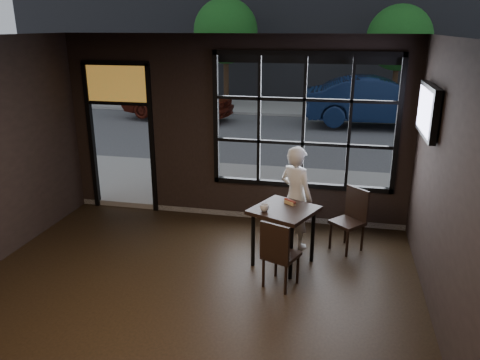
% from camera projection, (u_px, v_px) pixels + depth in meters
% --- Properties ---
extents(floor, '(6.00, 7.00, 0.02)m').
position_uv_depth(floor, '(165.00, 334.00, 5.31)').
color(floor, black).
rests_on(floor, ground).
extents(ceiling, '(6.00, 7.00, 0.02)m').
position_uv_depth(ceiling, '(147.00, 38.00, 4.29)').
color(ceiling, black).
rests_on(ceiling, ground).
extents(wall_right, '(0.04, 7.00, 3.20)m').
position_uv_depth(wall_right, '(471.00, 227.00, 4.20)').
color(wall_right, black).
rests_on(wall_right, ground).
extents(window_frame, '(3.06, 0.12, 2.28)m').
position_uv_depth(window_frame, '(304.00, 122.00, 7.74)').
color(window_frame, black).
rests_on(window_frame, ground).
extents(stained_transom, '(1.20, 0.06, 0.70)m').
position_uv_depth(stained_transom, '(117.00, 83.00, 8.23)').
color(stained_transom, orange).
rests_on(stained_transom, ground).
extents(street_asphalt, '(60.00, 41.00, 0.04)m').
position_uv_depth(street_asphalt, '(311.00, 85.00, 27.57)').
color(street_asphalt, '#545456').
rests_on(street_asphalt, ground).
extents(cafe_table, '(1.06, 1.06, 0.87)m').
position_uv_depth(cafe_table, '(283.00, 236.00, 6.73)').
color(cafe_table, black).
rests_on(cafe_table, floor).
extents(chair_near, '(0.54, 0.54, 0.95)m').
position_uv_depth(chair_near, '(281.00, 253.00, 6.15)').
color(chair_near, black).
rests_on(chair_near, floor).
extents(chair_window, '(0.60, 0.60, 0.97)m').
position_uv_depth(chair_window, '(347.00, 221.00, 7.14)').
color(chair_window, black).
rests_on(chair_window, floor).
extents(man, '(0.71, 0.65, 1.62)m').
position_uv_depth(man, '(296.00, 197.00, 7.18)').
color(man, silver).
rests_on(man, floor).
extents(hotdog, '(0.21, 0.19, 0.06)m').
position_uv_depth(hotdog, '(290.00, 202.00, 6.75)').
color(hotdog, tan).
rests_on(hotdog, cafe_table).
extents(cup, '(0.15, 0.15, 0.10)m').
position_uv_depth(cup, '(264.00, 208.00, 6.48)').
color(cup, silver).
rests_on(cup, cafe_table).
extents(tv, '(0.13, 1.17, 0.69)m').
position_uv_depth(tv, '(428.00, 111.00, 6.25)').
color(tv, black).
rests_on(tv, wall_right).
extents(navy_car, '(4.95, 2.03, 1.59)m').
position_uv_depth(navy_car, '(378.00, 101.00, 15.65)').
color(navy_car, '#0C1936').
rests_on(navy_car, street_asphalt).
extents(maroon_car, '(4.26, 2.17, 1.39)m').
position_uv_depth(maroon_car, '(178.00, 98.00, 17.00)').
color(maroon_car, '#58190E').
rests_on(maroon_car, street_asphalt).
extents(tree_left, '(2.56, 2.56, 4.37)m').
position_uv_depth(tree_left, '(226.00, 31.00, 18.70)').
color(tree_left, '#332114').
rests_on(tree_left, street_asphalt).
extents(tree_right, '(2.38, 2.38, 4.06)m').
position_uv_depth(tree_right, '(399.00, 38.00, 17.20)').
color(tree_right, '#332114').
rests_on(tree_right, street_asphalt).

